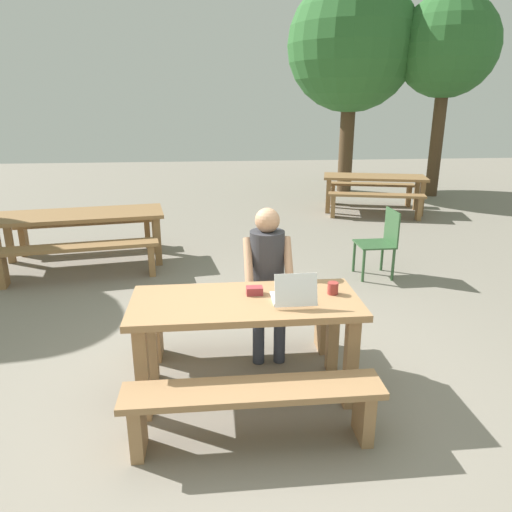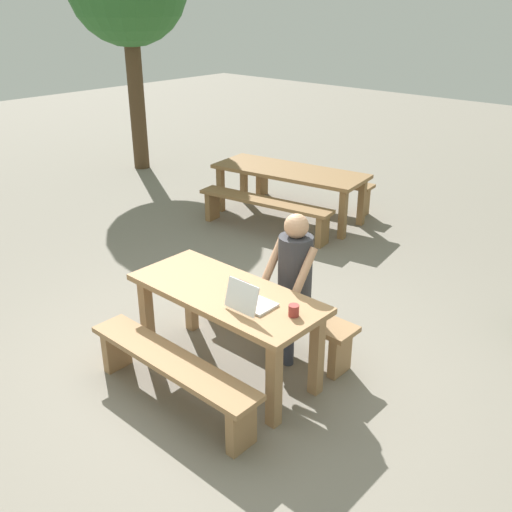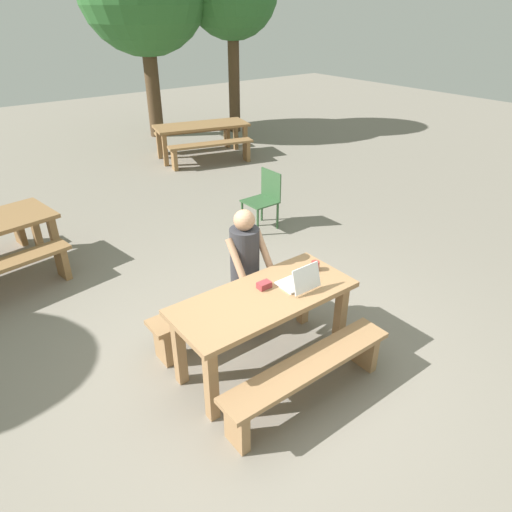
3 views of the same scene
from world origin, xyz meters
name	(u,v)px [view 2 (image 2 of 3)]	position (x,y,z in m)	size (l,w,h in m)	color
ground_plane	(228,370)	(0.00, 0.00, 0.00)	(30.00, 30.00, 0.00)	gray
picnic_table_front	(226,305)	(0.00, 0.00, 0.64)	(1.67, 0.72, 0.77)	#9E754C
bench_near	(172,370)	(0.00, -0.60, 0.32)	(1.66, 0.30, 0.43)	#9E754C
bench_far	(274,311)	(0.00, 0.60, 0.32)	(1.66, 0.30, 0.43)	#9E754C
laptop	(250,301)	(0.34, -0.08, 0.83)	(0.30, 0.30, 0.24)	white
small_pouch	(241,286)	(0.07, 0.09, 0.80)	(0.12, 0.08, 0.06)	#993338
coffee_mug	(294,310)	(0.66, 0.05, 0.81)	(0.08, 0.08, 0.09)	#99332D
person_seated	(292,277)	(0.23, 0.57, 0.76)	(0.40, 0.40, 1.31)	#333847
picnic_table_mid	(289,176)	(-1.98, 3.27, 0.62)	(2.27, 1.13, 0.71)	olive
bench_mid_south	(264,207)	(-1.88, 2.62, 0.35)	(1.98, 0.60, 0.46)	olive
bench_mid_north	(311,183)	(-2.08, 3.92, 0.35)	(1.98, 0.60, 0.46)	olive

